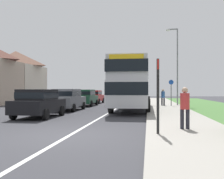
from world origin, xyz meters
The scene contains 13 objects.
ground_plane centered at (0.00, 0.00, 0.00)m, with size 120.00×120.00×0.00m, color #38383D.
lane_marking_centre centered at (0.00, 8.00, 0.00)m, with size 0.14×60.00×0.01m, color silver.
pavement_near_side centered at (4.20, 6.00, 0.06)m, with size 3.20×68.00×0.12m, color #9E998E.
double_decker_bus centered at (1.42, 11.82, 2.14)m, with size 2.80×11.16×3.70m.
parked_car_black centered at (-3.48, 5.41, 0.88)m, with size 2.00×3.98×1.60m.
parked_car_grey centered at (-3.46, 10.56, 0.91)m, with size 1.93×4.48×1.65m.
parked_car_dark_green centered at (-3.48, 16.22, 0.89)m, with size 1.97×4.08×1.62m.
parked_car_red centered at (-3.74, 21.48, 0.86)m, with size 1.92×4.33×1.55m.
pedestrian_at_stop centered at (4.03, 1.38, 0.98)m, with size 0.34×0.34×1.67m.
pedestrian_walking_away centered at (4.06, 16.18, 0.98)m, with size 0.34×0.34×1.67m.
bus_stop_sign centered at (3.00, 0.18, 1.54)m, with size 0.09×0.52×2.60m.
cycle_route_sign centered at (4.78, 15.74, 1.43)m, with size 0.44×0.08×2.52m.
street_lamp_mid centered at (5.37, 16.88, 4.30)m, with size 1.14×0.20×7.50m.
Camera 1 is at (2.68, -8.42, 1.56)m, focal length 41.13 mm.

